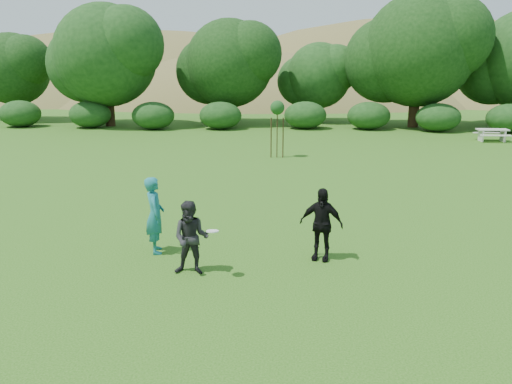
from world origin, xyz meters
TOP-DOWN VIEW (x-y plane):
  - ground at (0.00, 0.00)m, footprint 120.00×120.00m
  - player_teal at (-2.35, 1.07)m, footprint 0.67×0.81m
  - player_grey at (-1.20, -0.18)m, footprint 0.83×0.65m
  - player_black at (1.71, 0.89)m, footprint 1.11×0.68m
  - frisbee at (-0.68, -0.40)m, footprint 0.27×0.27m
  - sapling at (0.21, 14.45)m, footprint 0.70×0.70m
  - picnic_table at (13.15, 20.92)m, footprint 1.80×1.48m
  - hillside at (-0.56, 68.45)m, footprint 150.00×72.00m
  - tree_row at (3.23, 28.68)m, footprint 53.92×10.38m

SIDE VIEW (x-z plane):
  - hillside at x=-0.56m, z-range -37.97..14.03m
  - ground at x=0.00m, z-range 0.00..0.00m
  - picnic_table at x=13.15m, z-range 0.14..0.90m
  - player_grey at x=-1.20m, z-range 0.00..1.67m
  - player_black at x=1.71m, z-range 0.00..1.77m
  - player_teal at x=-2.35m, z-range 0.00..1.92m
  - frisbee at x=-0.68m, z-range 1.06..1.11m
  - sapling at x=0.21m, z-range 0.99..3.84m
  - tree_row at x=3.23m, z-range 0.06..9.69m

